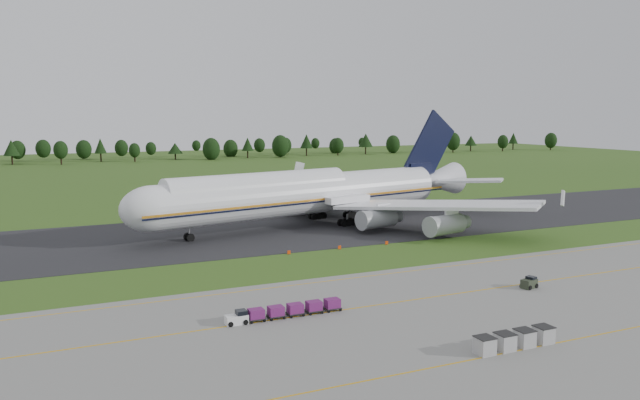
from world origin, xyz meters
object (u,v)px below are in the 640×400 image
baggage_train (283,311)px  uld_row (515,340)px  aircraft (312,192)px  utility_cart (529,284)px  edge_markers (340,248)px

baggage_train → uld_row: size_ratio=1.51×
aircraft → baggage_train: bearing=-116.7°
utility_cart → edge_markers: size_ratio=0.13×
aircraft → edge_markers: size_ratio=4.47×
uld_row → aircraft: bearing=82.5°
uld_row → baggage_train: bearing=133.8°
utility_cart → uld_row: size_ratio=0.26×
aircraft → utility_cart: 54.86m
aircraft → utility_cart: bearing=-82.6°
aircraft → utility_cart: (7.01, -54.07, -6.04)m
baggage_train → uld_row: bearing=-46.2°
aircraft → uld_row: bearing=-97.5°
aircraft → uld_row: aircraft is taller
uld_row → edge_markers: size_ratio=0.48×
utility_cart → edge_markers: bearing=110.9°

